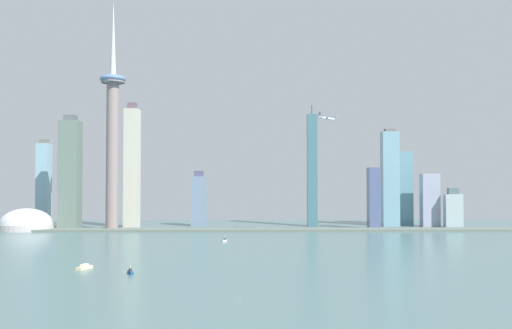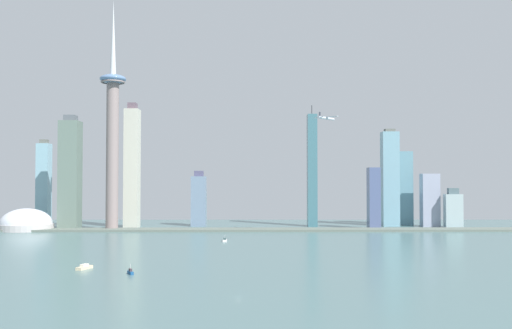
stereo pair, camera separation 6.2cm
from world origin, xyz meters
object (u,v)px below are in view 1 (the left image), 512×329
(skyscraper_8, at_px, (403,188))
(boat_1, at_px, (84,267))
(skyscraper_1, at_px, (430,200))
(observation_tower, at_px, (113,127))
(airplane, at_px, (326,118))
(skyscraper_4, at_px, (453,210))
(skyscraper_6, at_px, (132,167))
(boat_2, at_px, (130,272))
(boat_0, at_px, (225,240))
(skyscraper_3, at_px, (70,174))
(skyscraper_0, at_px, (44,184))
(stadium_dome, at_px, (26,225))
(skyscraper_2, at_px, (390,178))
(skyscraper_9, at_px, (374,198))
(skyscraper_5, at_px, (199,200))
(skyscraper_7, at_px, (312,170))

(skyscraper_8, distance_m, boat_1, 573.55)
(skyscraper_1, relative_size, boat_1, 4.90)
(observation_tower, xyz_separation_m, skyscraper_1, (452.21, 54.73, -101.43))
(boat_1, height_order, airplane, airplane)
(skyscraper_4, relative_size, boat_1, 3.58)
(skyscraper_6, distance_m, boat_2, 437.45)
(skyscraper_4, xyz_separation_m, boat_0, (-319.29, -186.85, -24.34))
(boat_0, bearing_deg, skyscraper_8, -48.44)
(airplane, bearing_deg, observation_tower, 118.30)
(skyscraper_3, bearing_deg, skyscraper_4, 2.49)
(skyscraper_0, relative_size, boat_1, 8.19)
(skyscraper_1, height_order, skyscraper_3, skyscraper_3)
(stadium_dome, height_order, boat_0, stadium_dome)
(stadium_dome, distance_m, boat_1, 392.46)
(skyscraper_1, xyz_separation_m, skyscraper_4, (27.65, -18.69, -13.07))
(skyscraper_0, height_order, boat_1, skyscraper_0)
(skyscraper_4, bearing_deg, skyscraper_8, 135.47)
(skyscraper_8, bearing_deg, skyscraper_4, -44.53)
(boat_1, xyz_separation_m, airplane, (220.07, 284.96, 144.39))
(boat_0, relative_size, boat_2, 1.84)
(skyscraper_0, height_order, skyscraper_2, skyscraper_2)
(skyscraper_4, height_order, boat_1, skyscraper_4)
(observation_tower, bearing_deg, skyscraper_1, 6.90)
(skyscraper_9, xyz_separation_m, boat_0, (-200.43, -165.94, -41.42))
(skyscraper_9, xyz_separation_m, boat_1, (-296.93, -367.13, -41.31))
(skyscraper_5, relative_size, boat_2, 9.01)
(stadium_dome, xyz_separation_m, skyscraper_1, (567.30, 57.60, 30.97))
(skyscraper_2, bearing_deg, boat_0, -137.27)
(stadium_dome, height_order, skyscraper_3, skyscraper_3)
(skyscraper_8, xyz_separation_m, boat_1, (-358.75, -444.15, -54.62))
(observation_tower, xyz_separation_m, boat_0, (160.56, -150.81, -138.85))
(skyscraper_1, distance_m, boat_1, 563.45)
(boat_1, bearing_deg, skyscraper_7, 172.49)
(skyscraper_9, bearing_deg, observation_tower, -177.60)
(skyscraper_3, bearing_deg, observation_tower, -11.53)
(skyscraper_3, bearing_deg, boat_0, -36.36)
(skyscraper_6, distance_m, boat_1, 408.95)
(boat_0, height_order, boat_2, boat_2)
(stadium_dome, bearing_deg, skyscraper_4, 3.74)
(skyscraper_0, distance_m, boat_2, 517.83)
(skyscraper_8, relative_size, boat_2, 12.33)
(skyscraper_1, xyz_separation_m, skyscraper_6, (-434.47, -9.52, 48.23))
(skyscraper_1, height_order, airplane, airplane)
(skyscraper_1, bearing_deg, skyscraper_9, -156.53)
(boat_2, bearing_deg, skyscraper_3, -4.00)
(observation_tower, height_order, boat_0, observation_tower)
(skyscraper_4, relative_size, boat_2, 6.23)
(skyscraper_0, xyz_separation_m, skyscraper_3, (62.58, -73.57, 13.61))
(skyscraper_1, bearing_deg, skyscraper_3, -175.30)
(skyscraper_6, distance_m, skyscraper_7, 263.21)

